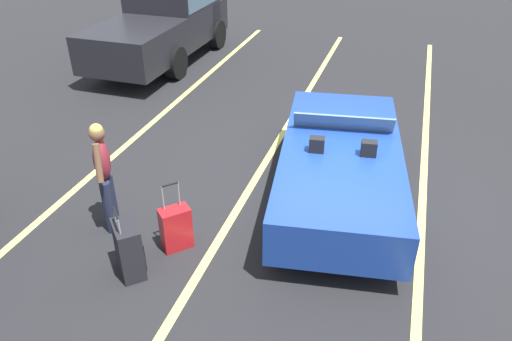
{
  "coord_description": "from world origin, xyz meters",
  "views": [
    {
      "loc": [
        -6.47,
        -0.72,
        4.38
      ],
      "look_at": [
        -0.75,
        1.1,
        0.75
      ],
      "focal_mm": 34.34,
      "sensor_mm": 36.0,
      "label": 1
    }
  ],
  "objects_px": {
    "suitcase_large_black": "(129,249)",
    "suitcase_medium_bright": "(176,228)",
    "parked_pickup_truck_far": "(166,18)",
    "convertible_car": "(340,160)",
    "traveler_person": "(104,172)"
  },
  "relations": [
    {
      "from": "suitcase_medium_bright",
      "to": "traveler_person",
      "type": "xyz_separation_m",
      "value": [
        0.12,
        1.08,
        0.62
      ]
    },
    {
      "from": "suitcase_medium_bright",
      "to": "parked_pickup_truck_far",
      "type": "xyz_separation_m",
      "value": [
        7.29,
        3.73,
        0.79
      ]
    },
    {
      "from": "suitcase_large_black",
      "to": "suitcase_medium_bright",
      "type": "bearing_deg",
      "value": 19.25
    },
    {
      "from": "suitcase_large_black",
      "to": "parked_pickup_truck_far",
      "type": "xyz_separation_m",
      "value": [
        7.93,
        3.39,
        0.74
      ]
    },
    {
      "from": "convertible_car",
      "to": "suitcase_medium_bright",
      "type": "relative_size",
      "value": 4.39
    },
    {
      "from": "convertible_car",
      "to": "parked_pickup_truck_far",
      "type": "distance_m",
      "value": 7.7
    },
    {
      "from": "traveler_person",
      "to": "suitcase_medium_bright",
      "type": "bearing_deg",
      "value": -29.98
    },
    {
      "from": "convertible_car",
      "to": "parked_pickup_truck_far",
      "type": "xyz_separation_m",
      "value": [
        5.27,
        5.59,
        0.52
      ]
    },
    {
      "from": "suitcase_medium_bright",
      "to": "traveler_person",
      "type": "height_order",
      "value": "traveler_person"
    },
    {
      "from": "suitcase_medium_bright",
      "to": "convertible_car",
      "type": "bearing_deg",
      "value": 91.04
    },
    {
      "from": "parked_pickup_truck_far",
      "to": "suitcase_large_black",
      "type": "bearing_deg",
      "value": -156.18
    },
    {
      "from": "parked_pickup_truck_far",
      "to": "convertible_car",
      "type": "bearing_deg",
      "value": -132.65
    },
    {
      "from": "convertible_car",
      "to": "suitcase_medium_bright",
      "type": "bearing_deg",
      "value": 128.94
    },
    {
      "from": "suitcase_medium_bright",
      "to": "parked_pickup_truck_far",
      "type": "height_order",
      "value": "parked_pickup_truck_far"
    },
    {
      "from": "convertible_car",
      "to": "suitcase_large_black",
      "type": "bearing_deg",
      "value": 132.04
    }
  ]
}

